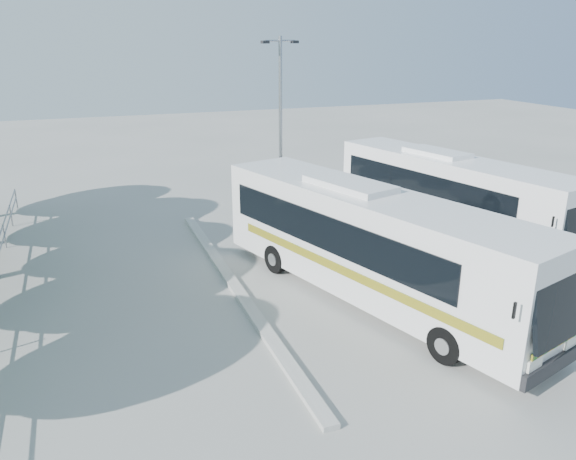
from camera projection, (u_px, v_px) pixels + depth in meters
name	position (u px, v px, depth m)	size (l,w,h in m)	color
ground	(319.00, 301.00, 18.29)	(100.00, 100.00, 0.00)	#A1A19C
kerb_divider	(234.00, 285.00, 19.27)	(0.40, 16.00, 0.15)	#B2B2AD
coach_main	(371.00, 242.00, 17.92)	(6.04, 12.94, 3.54)	silver
coach_adjacent	(451.00, 193.00, 24.16)	(4.99, 12.15, 3.31)	white
lamppost	(281.00, 121.00, 25.59)	(1.96, 0.82, 8.22)	#96999E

